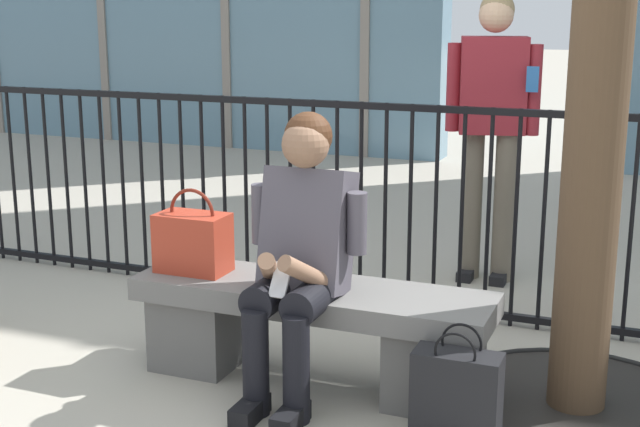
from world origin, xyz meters
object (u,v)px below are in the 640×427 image
at_px(stone_bench, 311,324).
at_px(shopping_bag, 456,398).
at_px(handbag_on_bench, 193,241).
at_px(bystander_at_railing, 492,116).
at_px(seated_person_with_phone, 300,249).

relative_size(stone_bench, shopping_bag, 3.39).
xyz_separation_m(handbag_on_bench, bystander_at_railing, (0.98, 1.81, 0.41)).
bearing_deg(seated_person_with_phone, shopping_bag, -14.99).
height_order(handbag_on_bench, bystander_at_railing, bystander_at_railing).
relative_size(handbag_on_bench, bystander_at_railing, 0.23).
bearing_deg(handbag_on_bench, stone_bench, 0.99).
bearing_deg(stone_bench, handbag_on_bench, -179.01).
distance_m(handbag_on_bench, bystander_at_railing, 2.10).
bearing_deg(bystander_at_railing, handbag_on_bench, -118.51).
bearing_deg(bystander_at_railing, stone_bench, -102.62).
xyz_separation_m(stone_bench, shopping_bag, (0.73, -0.32, -0.08)).
height_order(stone_bench, bystander_at_railing, bystander_at_railing).
xyz_separation_m(seated_person_with_phone, shopping_bag, (0.73, -0.19, -0.46)).
bearing_deg(seated_person_with_phone, handbag_on_bench, 168.48).
distance_m(stone_bench, bystander_at_railing, 1.98).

